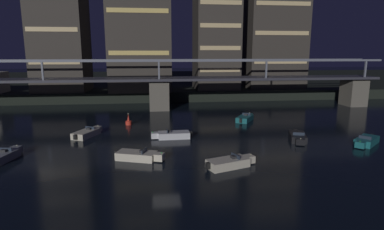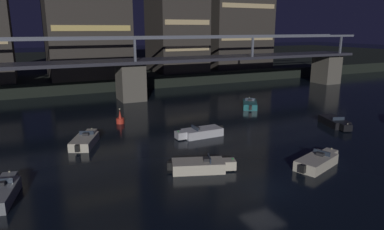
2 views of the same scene
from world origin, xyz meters
The scene contains 15 objects.
ground_plane centered at (0.00, 0.00, 0.00)m, with size 400.00×400.00×0.00m, color black.
far_riverbank centered at (0.00, 81.16, 1.10)m, with size 240.00×80.00×2.20m, color black.
river_bridge centered at (0.00, 33.15, 4.43)m, with size 84.70×6.40×9.38m.
tower_west_low centered at (-21.03, 47.44, 18.61)m, with size 10.95×11.36×33.12m.
tower_central centered at (13.50, 47.43, 14.10)m, with size 9.66×10.75×24.10m.
tower_east_tall centered at (28.00, 48.94, 18.28)m, with size 13.60×10.05×32.47m.
speedboat_near_left centered at (6.04, 1.32, 0.41)m, with size 5.11×3.01×1.16m.
speedboat_near_center centered at (13.30, 21.19, 0.41)m, with size 3.76×4.81×1.16m.
speedboat_near_right centered at (16.52, 9.37, 0.41)m, with size 2.92×5.15×1.16m.
speedboat_mid_left centered at (-16.15, 5.73, 0.41)m, with size 2.59×5.21×1.16m.
speedboat_mid_center centered at (-9.61, 14.44, 0.41)m, with size 3.25×5.01×1.16m.
speedboat_mid_right centered at (1.23, 12.20, 0.41)m, with size 5.21×1.90×1.16m.
speedboat_far_left centered at (-2.61, 4.43, 0.41)m, with size 5.12×2.98×1.16m.
speedboat_far_center centered at (23.71, 6.71, 0.41)m, with size 4.59×4.15×1.16m.
channel_buoy centered at (-4.83, 20.50, 0.48)m, with size 0.90×0.90×1.76m.
Camera 1 is at (-0.86, -26.45, 10.60)m, focal length 29.62 mm.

